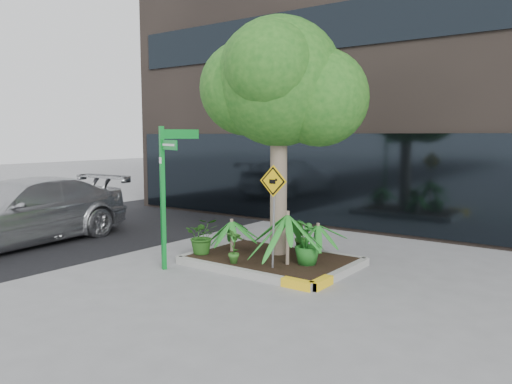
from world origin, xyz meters
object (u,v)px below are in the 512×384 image
Objects in this scene: tree at (279,82)px; parked_car at (20,212)px; cattle_sign at (273,199)px; street_sign_post at (166,182)px.

tree is 7.06m from parked_car.
cattle_sign is at bearing 8.99° from parked_car.
parked_car is at bearing -150.62° from street_sign_post.
tree is at bearing 77.51° from street_sign_post.
tree is 0.93× the size of parked_car.
tree reaches higher than parked_car.
tree is 1.81× the size of street_sign_post.
tree is 2.62× the size of cattle_sign.
cattle_sign reaches higher than parked_car.
street_sign_post reaches higher than parked_car.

